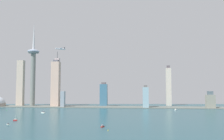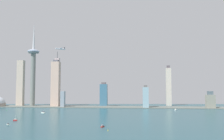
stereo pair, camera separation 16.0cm
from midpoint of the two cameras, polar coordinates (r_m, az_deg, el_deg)
waterfront_pier at (r=845.47m, az=-2.70°, el=-8.46°), size 940.32×79.87×2.04m
observation_tower at (r=934.41m, az=-17.66°, el=0.67°), size 41.52×41.52×300.36m
skyscraper_0 at (r=845.32m, az=21.67°, el=-6.62°), size 27.95×17.30×54.60m
skyscraper_1 at (r=815.18m, az=7.73°, el=-6.22°), size 18.72×22.45×73.47m
skyscraper_2 at (r=850.75m, az=-11.22°, el=-6.61°), size 12.76×17.04×53.93m
skyscraper_3 at (r=952.10m, az=-20.27°, el=-2.85°), size 24.22×16.91×164.05m
skyscraper_4 at (r=890.78m, az=-1.92°, el=-5.71°), size 25.71×24.76×84.81m
skyscraper_5 at (r=922.90m, az=-12.53°, el=-2.71°), size 16.57×14.40×197.18m
skyscraper_6 at (r=936.45m, az=12.87°, el=-3.68°), size 18.24×17.45×147.40m
skyscraper_7 at (r=884.35m, az=-12.82°, el=-3.11°), size 27.78×23.63×162.70m
boat_0 at (r=423.89m, az=-2.19°, el=-12.78°), size 6.16×8.65×4.14m
boat_1 at (r=676.07m, az=-15.52°, el=-9.38°), size 11.21×7.12×7.68m
boat_2 at (r=486.45m, az=-22.74°, el=-11.40°), size 7.77×7.90×2.89m
boat_3 at (r=536.70m, az=-21.33°, el=-10.65°), size 8.01×4.31×10.96m
boat_4 at (r=755.61m, az=14.42°, el=-8.83°), size 8.33×11.65×3.98m
channel_buoy_0 at (r=388.78m, az=-0.91°, el=-13.58°), size 1.16×1.16×2.92m
channel_buoy_1 at (r=776.34m, az=-23.00°, el=-8.51°), size 1.61×1.61×2.70m
airplane at (r=855.93m, az=-11.78°, el=4.79°), size 29.94×29.01×8.82m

